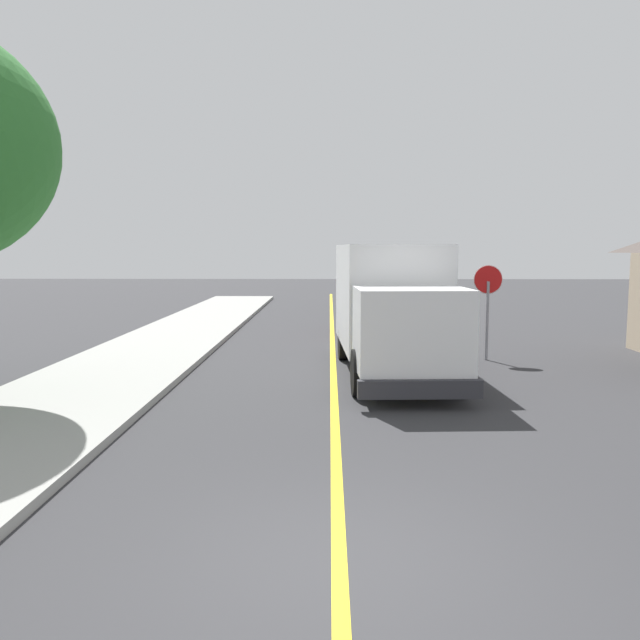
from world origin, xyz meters
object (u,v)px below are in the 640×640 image
at_px(parked_car_near, 385,313).
at_px(parked_car_mid, 368,299).
at_px(stop_sign, 488,294).
at_px(parked_car_far, 364,291).
at_px(box_truck, 392,303).

relative_size(parked_car_near, parked_car_mid, 1.01).
bearing_deg(stop_sign, parked_car_far, 98.13).
relative_size(parked_car_far, stop_sign, 1.69).
relative_size(parked_car_mid, stop_sign, 1.67).
xyz_separation_m(parked_car_mid, parked_car_far, (0.10, 5.79, 0.00)).
bearing_deg(parked_car_far, parked_car_near, -89.49).
distance_m(parked_car_far, stop_sign, 17.71).
xyz_separation_m(box_truck, stop_sign, (2.84, 1.89, 0.09)).
relative_size(parked_car_near, stop_sign, 1.68).
relative_size(parked_car_mid, parked_car_far, 0.99).
height_order(parked_car_mid, stop_sign, stop_sign).
height_order(box_truck, parked_car_mid, box_truck).
height_order(box_truck, stop_sign, box_truck).
relative_size(box_truck, parked_car_near, 1.63).
relative_size(box_truck, parked_car_far, 1.63).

